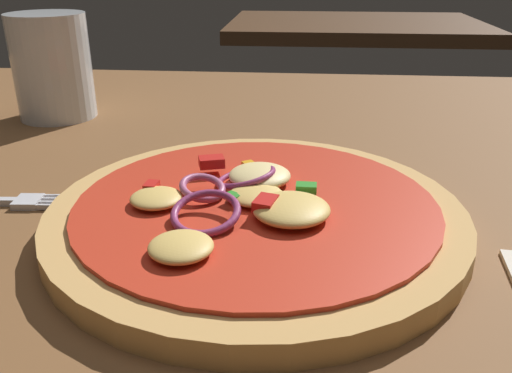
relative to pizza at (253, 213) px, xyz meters
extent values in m
cube|color=brown|center=(0.00, -0.02, -0.03)|extent=(1.41, 1.01, 0.03)
cylinder|color=tan|center=(0.00, 0.00, 0.00)|extent=(0.27, 0.27, 0.02)
cylinder|color=red|center=(0.00, 0.00, 0.01)|extent=(0.23, 0.23, 0.00)
ellipsoid|color=#F4DB8E|center=(0.00, 0.03, 0.01)|extent=(0.04, 0.04, 0.01)
ellipsoid|color=#E5BC60|center=(-0.06, -0.01, 0.01)|extent=(0.03, 0.03, 0.01)
ellipsoid|color=#E5BC60|center=(0.00, 0.00, 0.01)|extent=(0.04, 0.04, 0.01)
ellipsoid|color=#E5BC60|center=(-0.03, -0.07, 0.01)|extent=(0.04, 0.04, 0.01)
ellipsoid|color=#E5BC60|center=(0.03, -0.02, 0.01)|extent=(0.05, 0.05, 0.01)
torus|color=#B25984|center=(-0.03, 0.00, 0.01)|extent=(0.04, 0.04, 0.01)
torus|color=#93386B|center=(-0.01, 0.03, 0.01)|extent=(0.05, 0.05, 0.01)
torus|color=#93386B|center=(-0.02, -0.03, 0.01)|extent=(0.05, 0.05, 0.01)
cube|color=orange|center=(-0.01, 0.05, 0.01)|extent=(0.01, 0.01, 0.00)
cube|color=red|center=(-0.07, 0.01, 0.01)|extent=(0.01, 0.01, 0.00)
cube|color=#2D8C28|center=(-0.01, -0.01, 0.01)|extent=(0.01, 0.01, 0.00)
cube|color=red|center=(-0.03, 0.04, 0.02)|extent=(0.02, 0.02, 0.01)
cube|color=#2D8C28|center=(0.03, 0.01, 0.02)|extent=(0.01, 0.01, 0.01)
cube|color=red|center=(0.01, -0.02, 0.02)|extent=(0.02, 0.02, 0.01)
cube|color=silver|center=(-0.16, 0.02, -0.01)|extent=(0.02, 0.02, 0.01)
cube|color=silver|center=(-0.14, 0.01, -0.01)|extent=(0.03, 0.00, 0.00)
cube|color=silver|center=(-0.14, 0.02, -0.01)|extent=(0.03, 0.00, 0.00)
cube|color=silver|center=(-0.14, 0.02, -0.01)|extent=(0.03, 0.00, 0.00)
cube|color=silver|center=(-0.14, 0.03, -0.01)|extent=(0.03, 0.00, 0.00)
cylinder|color=silver|center=(-0.24, 0.24, 0.04)|extent=(0.08, 0.08, 0.11)
cylinder|color=#C67214|center=(-0.24, 0.24, 0.03)|extent=(0.07, 0.07, 0.08)
cube|color=#4C301C|center=(0.16, 1.16, -0.03)|extent=(0.65, 0.46, 0.03)
camera|label=1|loc=(0.03, -0.31, 0.16)|focal=37.50mm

